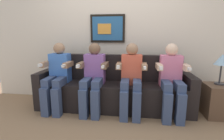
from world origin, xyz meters
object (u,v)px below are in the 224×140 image
at_px(table_lamp, 222,61).
at_px(side_table_right, 218,101).
at_px(person_rightmost, 172,78).
at_px(person_right_center, 131,76).
at_px(person_leftmost, 58,74).
at_px(person_left_center, 93,75).
at_px(couch, 113,90).

bearing_deg(table_lamp, side_table_right, -92.87).
bearing_deg(person_rightmost, table_lamp, 8.17).
relative_size(person_right_center, table_lamp, 2.41).
height_order(person_rightmost, table_lamp, person_rightmost).
xyz_separation_m(person_right_center, person_rightmost, (0.60, 0.00, 0.00)).
relative_size(person_leftmost, person_rightmost, 1.00).
bearing_deg(side_table_right, person_leftmost, -178.61).
bearing_deg(table_lamp, person_left_center, -176.91).
relative_size(person_left_center, person_rightmost, 1.00).
bearing_deg(person_left_center, person_leftmost, 180.00).
bearing_deg(table_lamp, person_rightmost, -171.83).
distance_m(person_rightmost, side_table_right, 0.81).
bearing_deg(person_leftmost, table_lamp, 2.36).
distance_m(person_left_center, table_lamp, 1.95).
bearing_deg(person_left_center, side_table_right, 1.82).
bearing_deg(person_right_center, person_rightmost, 0.00).
xyz_separation_m(person_rightmost, side_table_right, (0.73, 0.06, -0.36)).
distance_m(couch, table_lamp, 1.72).
relative_size(person_leftmost, side_table_right, 2.22).
distance_m(person_rightmost, table_lamp, 0.78).
relative_size(person_right_center, side_table_right, 2.22).
relative_size(couch, table_lamp, 5.57).
xyz_separation_m(person_leftmost, side_table_right, (2.54, 0.06, -0.36)).
bearing_deg(person_leftmost, person_left_center, 0.00).
distance_m(person_right_center, person_rightmost, 0.60).
bearing_deg(person_rightmost, person_right_center, 180.00).
height_order(person_right_center, side_table_right, person_right_center).
distance_m(person_left_center, side_table_right, 1.97).
relative_size(person_left_center, side_table_right, 2.22).
bearing_deg(person_leftmost, person_right_center, 0.00).
height_order(couch, person_right_center, person_right_center).
relative_size(couch, person_right_center, 2.31).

